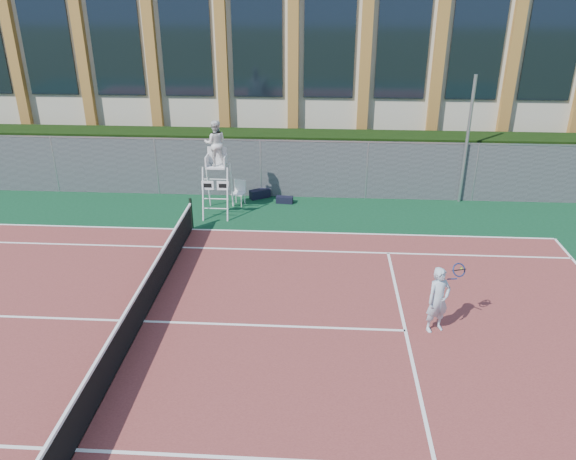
# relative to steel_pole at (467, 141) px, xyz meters

# --- Properties ---
(ground) EXTENTS (120.00, 120.00, 0.00)m
(ground) POSITION_rel_steel_pole_xyz_m (-9.51, -8.70, -2.34)
(ground) COLOR #233814
(apron) EXTENTS (36.00, 20.00, 0.01)m
(apron) POSITION_rel_steel_pole_xyz_m (-9.51, -7.70, -2.34)
(apron) COLOR #0D391C
(apron) RESTS_ON ground
(tennis_court) EXTENTS (23.77, 10.97, 0.02)m
(tennis_court) POSITION_rel_steel_pole_xyz_m (-9.51, -8.70, -2.32)
(tennis_court) COLOR maroon
(tennis_court) RESTS_ON apron
(tennis_net) EXTENTS (0.10, 11.30, 1.10)m
(tennis_net) POSITION_rel_steel_pole_xyz_m (-9.51, -8.70, -1.81)
(tennis_net) COLOR black
(tennis_net) RESTS_ON ground
(fence) EXTENTS (40.00, 0.06, 2.20)m
(fence) POSITION_rel_steel_pole_xyz_m (-9.51, 0.10, -1.24)
(fence) COLOR #595E60
(fence) RESTS_ON ground
(hedge) EXTENTS (40.00, 1.40, 2.20)m
(hedge) POSITION_rel_steel_pole_xyz_m (-9.51, 1.30, -1.24)
(hedge) COLOR black
(hedge) RESTS_ON ground
(building) EXTENTS (45.00, 10.60, 8.22)m
(building) POSITION_rel_steel_pole_xyz_m (-9.51, 9.25, 1.80)
(building) COLOR beige
(building) RESTS_ON ground
(steel_pole) EXTENTS (0.12, 0.12, 4.69)m
(steel_pole) POSITION_rel_steel_pole_xyz_m (0.00, 0.00, 0.00)
(steel_pole) COLOR #9EA0A5
(steel_pole) RESTS_ON ground
(umpire_chair) EXTENTS (0.95, 1.46, 3.40)m
(umpire_chair) POSITION_rel_steel_pole_xyz_m (-8.85, -1.65, 0.14)
(umpire_chair) COLOR white
(umpire_chair) RESTS_ON ground
(plastic_chair) EXTENTS (0.52, 0.52, 0.93)m
(plastic_chair) POSITION_rel_steel_pole_xyz_m (-8.23, -0.79, -1.79)
(plastic_chair) COLOR silver
(plastic_chair) RESTS_ON apron
(sports_bag_near) EXTENTS (0.82, 0.67, 0.33)m
(sports_bag_near) POSITION_rel_steel_pole_xyz_m (-7.54, -0.10, -2.17)
(sports_bag_near) COLOR black
(sports_bag_near) RESTS_ON apron
(sports_bag_far) EXTENTS (0.64, 0.33, 0.25)m
(sports_bag_far) POSITION_rel_steel_pole_xyz_m (-6.56, -0.57, -2.21)
(sports_bag_far) COLOR black
(sports_bag_far) RESTS_ON apron
(tennis_player) EXTENTS (0.99, 0.74, 1.67)m
(tennis_player) POSITION_rel_steel_pole_xyz_m (-2.40, -8.61, -1.48)
(tennis_player) COLOR #AFC4D2
(tennis_player) RESTS_ON tennis_court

